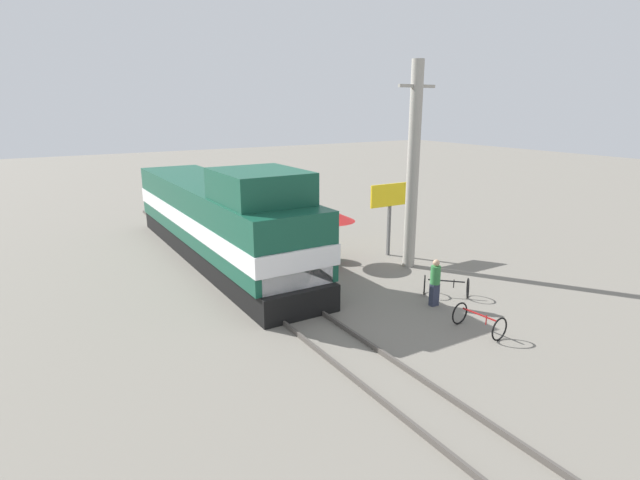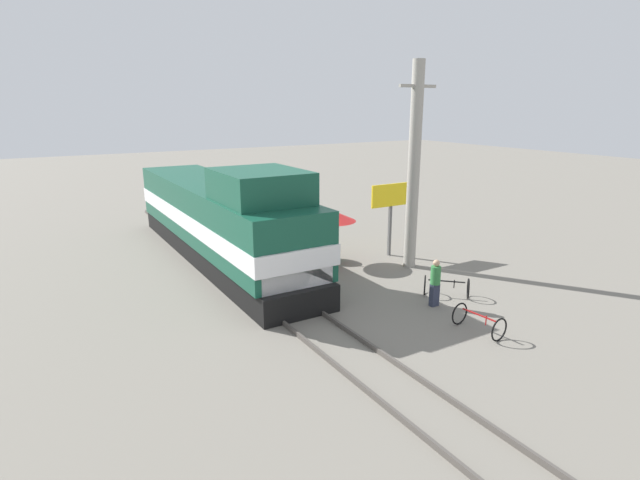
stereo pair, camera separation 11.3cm
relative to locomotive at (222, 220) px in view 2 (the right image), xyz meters
The scene contains 11 objects.
ground_plane 5.77m from the locomotive, 90.00° to the right, with size 120.00×120.00×0.00m, color slate.
rail_near 5.80m from the locomotive, 97.47° to the right, with size 0.08×35.48×0.15m, color #4C4742.
rail_far 5.80m from the locomotive, 82.53° to the right, with size 0.08×35.48×0.15m, color #4C4742.
locomotive is the anchor object (origin of this frame).
utility_pole 8.42m from the locomotive, 35.78° to the right, with size 1.80×0.50×8.35m.
vendor_umbrella 4.77m from the locomotive, 33.11° to the right, with size 2.04×2.04×2.31m.
billboard_sign 7.48m from the locomotive, 23.93° to the right, with size 2.08×0.12×3.28m.
shrub_cluster 4.77m from the locomotive, 30.01° to the right, with size 1.06×1.06×1.06m, color #2D722D.
person_bystander 9.64m from the locomotive, 62.62° to the right, with size 0.34×0.34×1.65m.
bicycle 9.83m from the locomotive, 56.30° to the right, with size 1.62×1.60×0.72m.
bicycle_spare 11.60m from the locomotive, 69.10° to the right, with size 0.85×1.53×0.72m.
Camera 2 is at (-7.06, -14.70, 6.67)m, focal length 28.00 mm.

